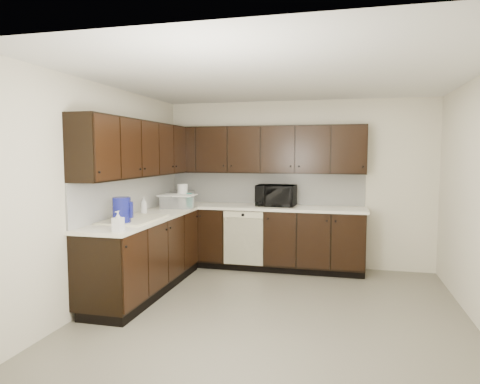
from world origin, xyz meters
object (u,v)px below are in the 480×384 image
object	(u,v)px
sink	(133,225)
toaster_oven	(182,197)
storage_bin	(177,201)
microwave	(276,195)
blue_pitcher	(122,211)

from	to	relation	value
sink	toaster_oven	bearing A→B (deg)	92.27
toaster_oven	storage_bin	distance (m)	0.56
microwave	toaster_oven	size ratio (longest dim) A/B	1.82
microwave	storage_bin	distance (m)	1.45
storage_bin	blue_pitcher	size ratio (longest dim) A/B	1.57
sink	microwave	xyz separation A→B (m)	(1.40, 1.75, 0.21)
toaster_oven	storage_bin	bearing A→B (deg)	-63.56
microwave	storage_bin	size ratio (longest dim) A/B	1.20
toaster_oven	storage_bin	world-z (taller)	toaster_oven
sink	microwave	bearing A→B (deg)	51.33
blue_pitcher	sink	bearing A→B (deg)	83.15
toaster_oven	blue_pitcher	world-z (taller)	blue_pitcher
microwave	toaster_oven	distance (m)	1.47
blue_pitcher	microwave	bearing A→B (deg)	46.45
sink	blue_pitcher	bearing A→B (deg)	-87.82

